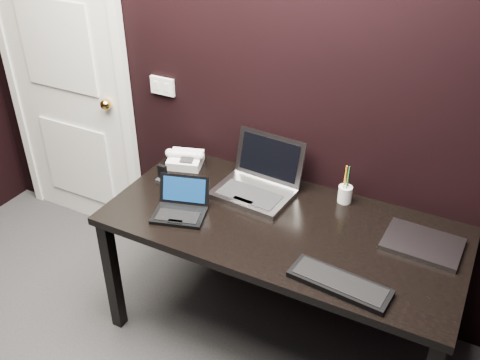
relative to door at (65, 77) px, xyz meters
The scene contains 11 objects.
wall_back 1.37m from the door, ahead, with size 4.00×4.00×0.00m, color black.
door is the anchor object (origin of this frame).
wall_switch 0.73m from the door, ahead, with size 0.15×0.02×0.10m.
desk 1.73m from the door, 12.82° to the right, with size 1.70×0.80×0.74m.
netbook 1.32m from the door, 24.27° to the right, with size 0.30×0.28×0.16m.
silver_laptop 1.46m from the door, ahead, with size 0.41×0.37×0.27m.
ext_keyboard 2.15m from the door, 17.97° to the right, with size 0.43×0.18×0.03m.
closed_laptop 2.31m from the door, ahead, with size 0.34×0.25×0.02m.
desk_phone 1.00m from the door, ahead, with size 0.23×0.21×0.11m.
mobile_phone 1.03m from the door, 19.62° to the right, with size 0.06×0.05×0.10m.
pen_cup 1.87m from the door, ahead, with size 0.09×0.09×0.21m.
Camera 1 is at (1.07, -0.50, 2.27)m, focal length 40.00 mm.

